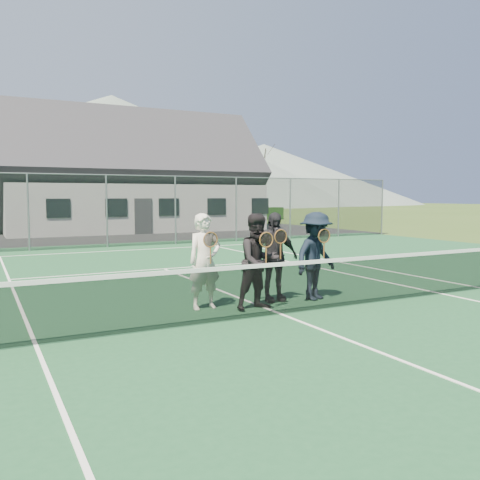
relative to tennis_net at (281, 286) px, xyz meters
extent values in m
plane|color=#334C1B|center=(0.00, 20.00, -0.54)|extent=(220.00, 220.00, 0.00)
cube|color=#1C4C2B|center=(0.00, 0.00, -0.53)|extent=(30.00, 30.00, 0.02)
cube|color=black|center=(0.00, 32.00, 0.01)|extent=(40.00, 1.20, 1.10)
cone|color=slate|center=(20.00, 95.00, 10.46)|extent=(120.00, 120.00, 22.00)
cone|color=slate|center=(55.00, 95.00, 6.46)|extent=(90.00, 90.00, 14.00)
cube|color=white|center=(0.00, 11.88, -0.51)|extent=(10.97, 0.06, 0.01)
cube|color=white|center=(-4.12, 0.00, -0.51)|extent=(0.06, 23.77, 0.01)
cube|color=white|center=(4.12, 0.00, -0.51)|extent=(0.06, 23.77, 0.01)
cube|color=white|center=(0.00, 6.40, -0.51)|extent=(8.23, 0.06, 0.01)
cube|color=white|center=(0.00, 0.00, -0.51)|extent=(0.06, 12.80, 0.01)
cube|color=black|center=(0.00, 0.00, -0.06)|extent=(11.60, 0.02, 0.88)
cube|color=white|center=(0.00, 0.00, 0.39)|extent=(11.60, 0.03, 0.07)
cylinder|color=slate|center=(-3.00, 13.50, 0.96)|extent=(0.07, 0.07, 3.00)
cylinder|color=slate|center=(0.00, 13.50, 0.96)|extent=(0.07, 0.07, 3.00)
cylinder|color=slate|center=(3.00, 13.50, 0.96)|extent=(0.07, 0.07, 3.00)
cylinder|color=slate|center=(6.00, 13.50, 0.96)|extent=(0.07, 0.07, 3.00)
cylinder|color=slate|center=(9.00, 13.50, 0.96)|extent=(0.07, 0.07, 3.00)
cylinder|color=slate|center=(12.00, 13.50, 0.96)|extent=(0.07, 0.07, 3.00)
cylinder|color=slate|center=(15.00, 13.50, 0.96)|extent=(0.07, 0.07, 3.00)
cube|color=black|center=(0.00, 13.50, 0.96)|extent=(30.00, 0.03, 3.00)
cylinder|color=slate|center=(0.00, 13.50, 2.46)|extent=(30.00, 0.04, 0.04)
cube|color=silver|center=(4.00, 24.00, 0.86)|extent=(15.00, 8.00, 2.80)
pyramid|color=#2D2D33|center=(4.00, 24.00, 5.11)|extent=(15.60, 8.20, 4.10)
cube|color=#2D2D33|center=(3.50, 19.98, 0.46)|extent=(1.00, 0.06, 2.00)
cube|color=black|center=(-1.00, 19.98, 0.96)|extent=(1.20, 0.06, 1.00)
cube|color=black|center=(2.00, 19.98, 0.96)|extent=(1.20, 0.06, 1.00)
cube|color=black|center=(5.00, 19.98, 0.96)|extent=(1.20, 0.06, 1.00)
cube|color=black|center=(8.00, 19.98, 0.96)|extent=(1.20, 0.06, 1.00)
cube|color=black|center=(11.00, 19.98, 0.96)|extent=(1.20, 0.06, 1.00)
cylinder|color=#3D2B16|center=(2.00, 33.00, 1.39)|extent=(0.22, 0.22, 3.85)
cylinder|color=#3D2B16|center=(12.00, 33.00, 1.39)|extent=(0.22, 0.22, 3.85)
cylinder|color=#3B2A15|center=(18.00, 33.00, 1.39)|extent=(0.22, 0.22, 3.85)
imported|color=white|center=(-1.03, 1.07, 0.38)|extent=(0.67, 0.46, 1.80)
torus|color=brown|center=(-1.03, 0.80, 0.81)|extent=(0.29, 0.02, 0.29)
cylinder|color=black|center=(-1.03, 0.80, 0.81)|extent=(0.25, 0.00, 0.25)
cylinder|color=brown|center=(-1.03, 0.80, 0.53)|extent=(0.03, 0.03, 0.32)
imported|color=black|center=(-0.15, 0.57, 0.38)|extent=(0.92, 0.74, 1.80)
torus|color=brown|center=(-0.15, 0.30, 0.81)|extent=(0.29, 0.02, 0.29)
cylinder|color=black|center=(-0.15, 0.30, 0.81)|extent=(0.25, 0.00, 0.25)
cylinder|color=brown|center=(-0.15, 0.30, 0.53)|extent=(0.03, 0.03, 0.32)
imported|color=black|center=(0.48, 1.06, 0.38)|extent=(1.09, 0.55, 1.80)
torus|color=brown|center=(0.48, 0.79, 0.81)|extent=(0.29, 0.02, 0.29)
cylinder|color=black|center=(0.48, 0.79, 0.81)|extent=(0.25, 0.00, 0.25)
cylinder|color=brown|center=(0.48, 0.79, 0.53)|extent=(0.03, 0.03, 0.32)
imported|color=black|center=(1.33, 0.81, 0.38)|extent=(1.32, 1.00, 1.80)
torus|color=brown|center=(1.33, 0.54, 0.81)|extent=(0.29, 0.02, 0.29)
cylinder|color=black|center=(1.33, 0.54, 0.81)|extent=(0.25, 0.00, 0.25)
cylinder|color=brown|center=(1.33, 0.54, 0.53)|extent=(0.03, 0.03, 0.32)
camera|label=1|loc=(-4.80, -7.60, 1.61)|focal=38.00mm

